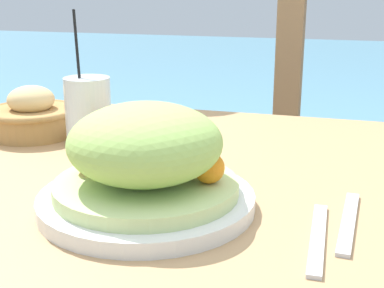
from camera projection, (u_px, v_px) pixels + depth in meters
patio_table at (222, 239)px, 0.78m from camera, size 1.27×0.92×0.71m
railing_fence at (290, 47)px, 1.45m from camera, size 2.80×0.08×1.10m
sea_backdrop at (324, 94)px, 3.92m from camera, size 12.00×4.00×0.41m
salad_plate at (146, 164)px, 0.68m from camera, size 0.28×0.28×0.14m
drink_glass at (88, 112)px, 0.94m from camera, size 0.08×0.08×0.24m
bread_basket at (32, 116)px, 1.01m from camera, size 0.17×0.17×0.10m
fork at (318, 237)px, 0.61m from camera, size 0.02×0.18×0.00m
knife at (348, 222)px, 0.65m from camera, size 0.03×0.18×0.00m
orange_near_basket at (114, 139)px, 0.87m from camera, size 0.07×0.07×0.07m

